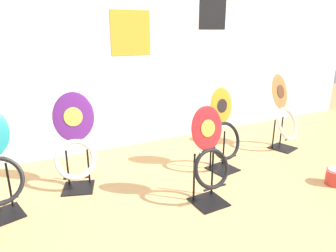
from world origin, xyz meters
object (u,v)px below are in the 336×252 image
object	(u,v)px
toilet_seat_display_crimson_swirl	(209,158)
toilet_seat_display_purple_note	(75,147)
toilet_seat_display_orange_sun	(224,134)
toilet_seat_display_woodgrain	(284,115)
paint_can	(335,176)

from	to	relation	value
toilet_seat_display_crimson_swirl	toilet_seat_display_purple_note	xyz separation A→B (m)	(-0.95, 0.79, -0.00)
toilet_seat_display_orange_sun	toilet_seat_display_woodgrain	size ratio (longest dim) A/B	0.95
toilet_seat_display_purple_note	paint_can	world-z (taller)	toilet_seat_display_purple_note
paint_can	toilet_seat_display_orange_sun	bearing A→B (deg)	134.40
toilet_seat_display_crimson_swirl	toilet_seat_display_woodgrain	size ratio (longest dim) A/B	0.91
toilet_seat_display_purple_note	paint_can	xyz separation A→B (m)	(2.23, -1.10, -0.33)
toilet_seat_display_crimson_swirl	paint_can	world-z (taller)	toilet_seat_display_crimson_swirl
toilet_seat_display_woodgrain	toilet_seat_display_orange_sun	bearing A→B (deg)	-171.25
toilet_seat_display_orange_sun	toilet_seat_display_purple_note	size ratio (longest dim) A/B	0.98
toilet_seat_display_crimson_swirl	toilet_seat_display_purple_note	world-z (taller)	toilet_seat_display_purple_note
toilet_seat_display_crimson_swirl	toilet_seat_display_purple_note	distance (m)	1.23
toilet_seat_display_orange_sun	paint_can	size ratio (longest dim) A/B	4.99
toilet_seat_display_orange_sun	toilet_seat_display_purple_note	world-z (taller)	toilet_seat_display_purple_note
toilet_seat_display_crimson_swirl	toilet_seat_display_orange_sun	bearing A→B (deg)	42.30
toilet_seat_display_orange_sun	toilet_seat_display_purple_note	bearing A→B (deg)	167.81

